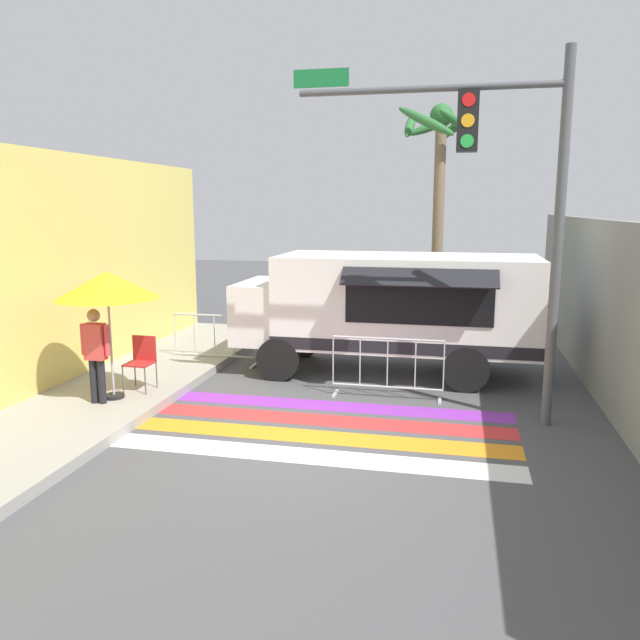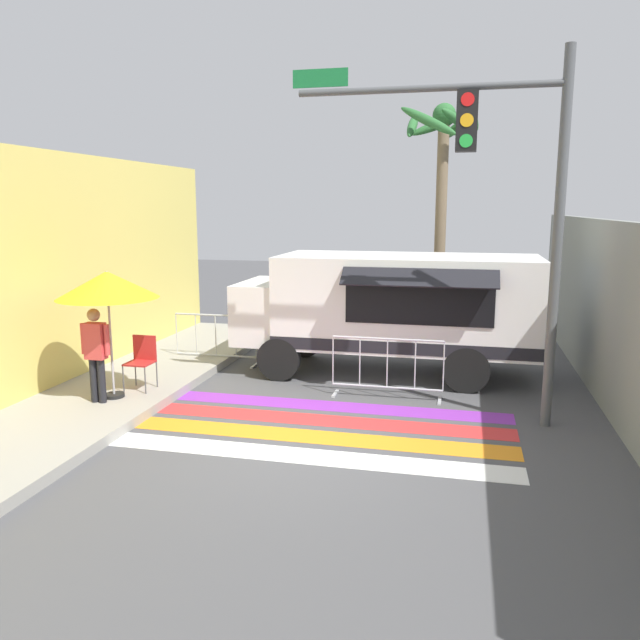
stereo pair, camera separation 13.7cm
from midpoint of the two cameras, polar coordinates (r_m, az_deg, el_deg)
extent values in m
plane|color=#4C4C4F|center=(9.49, -2.00, -11.25)|extent=(60.00, 60.00, 0.00)
cube|color=#99968E|center=(11.66, -26.59, -7.78)|extent=(4.40, 16.00, 0.17)
cube|color=gray|center=(11.98, 24.76, 0.44)|extent=(0.20, 16.00, 3.25)
cube|color=white|center=(9.10, -2.70, -12.22)|extent=(6.40, 0.56, 0.01)
cube|color=orange|center=(9.78, -1.52, -10.55)|extent=(6.40, 0.56, 0.01)
cube|color=red|center=(10.47, -0.52, -9.10)|extent=(6.40, 0.56, 0.01)
cube|color=purple|center=(11.17, 0.36, -7.84)|extent=(6.40, 0.56, 0.01)
cube|color=white|center=(13.02, 7.62, 1.75)|extent=(5.25, 2.25, 1.87)
cube|color=white|center=(13.53, -3.56, 0.85)|extent=(1.85, 2.07, 1.26)
cube|color=#1E232D|center=(13.75, -7.10, 2.27)|extent=(0.06, 1.80, 0.48)
cube|color=black|center=(11.85, 8.66, 1.56)|extent=(2.78, 0.03, 0.84)
cube|color=black|center=(11.58, 8.66, 3.86)|extent=(2.88, 0.43, 0.31)
cube|color=black|center=(12.05, 7.08, -2.59)|extent=(5.25, 0.01, 0.24)
cylinder|color=black|center=(12.69, -4.13, -3.59)|extent=(0.88, 0.22, 0.88)
cylinder|color=black|center=(14.63, -1.84, -1.68)|extent=(0.88, 0.22, 0.88)
cylinder|color=black|center=(12.19, 12.89, -4.41)|extent=(0.88, 0.22, 0.88)
cylinder|color=black|center=(14.20, 12.84, -2.31)|extent=(0.88, 0.22, 0.88)
cylinder|color=#515456|center=(10.32, 20.54, 6.49)|extent=(0.16, 0.16, 5.83)
cylinder|color=#515456|center=(10.37, 9.49, 20.14)|extent=(4.08, 0.11, 0.11)
cube|color=black|center=(10.25, 12.97, 17.26)|extent=(0.32, 0.28, 0.90)
cylinder|color=red|center=(10.16, 13.05, 19.04)|extent=(0.20, 0.02, 0.20)
cylinder|color=#F2A519|center=(10.11, 12.97, 17.36)|extent=(0.20, 0.02, 0.20)
cylinder|color=green|center=(10.08, 12.90, 15.67)|extent=(0.20, 0.02, 0.20)
cube|color=#197238|center=(10.63, -0.30, 21.24)|extent=(0.90, 0.02, 0.28)
cylinder|color=black|center=(11.67, -18.64, -6.61)|extent=(0.36, 0.36, 0.06)
cylinder|color=#B2B2B7|center=(11.41, -18.95, -1.37)|extent=(0.04, 0.04, 2.24)
cone|color=yellow|center=(11.27, -19.21, 3.04)|extent=(1.73, 1.73, 0.47)
cylinder|color=#4C4C51|center=(11.85, -17.88, -5.23)|extent=(0.02, 0.02, 0.49)
cylinder|color=#4C4C51|center=(11.64, -16.02, -5.40)|extent=(0.02, 0.02, 0.49)
cylinder|color=#4C4C51|center=(12.22, -16.86, -4.71)|extent=(0.02, 0.02, 0.49)
cylinder|color=#4C4C51|center=(12.01, -15.03, -4.87)|extent=(0.02, 0.02, 0.49)
cube|color=#B22626|center=(11.87, -16.51, -3.84)|extent=(0.46, 0.46, 0.03)
cube|color=#B22626|center=(11.99, -16.08, -2.46)|extent=(0.46, 0.03, 0.46)
cylinder|color=black|center=(11.40, -20.30, -5.25)|extent=(0.13, 0.13, 0.77)
cylinder|color=black|center=(11.32, -19.66, -5.32)|extent=(0.13, 0.13, 0.77)
cube|color=#CC3F3F|center=(11.20, -20.20, -1.86)|extent=(0.34, 0.20, 0.62)
cylinder|color=#CC3F3F|center=(11.31, -21.15, -1.64)|extent=(0.09, 0.09, 0.53)
cylinder|color=#CC3F3F|center=(11.08, -19.25, -1.77)|extent=(0.09, 0.09, 0.53)
sphere|color=#9E7051|center=(11.12, -20.34, 0.40)|extent=(0.22, 0.22, 0.22)
cylinder|color=#B7BABF|center=(11.41, 5.89, -1.72)|extent=(2.03, 0.04, 0.04)
cylinder|color=#B7BABF|center=(11.63, 5.80, -6.11)|extent=(2.03, 0.04, 0.04)
cylinder|color=#B7BABF|center=(11.67, 0.87, -3.70)|extent=(0.02, 0.02, 0.91)
cylinder|color=#B7BABF|center=(11.58, 3.34, -3.82)|extent=(0.02, 0.02, 0.91)
cylinder|color=#B7BABF|center=(11.51, 5.84, -3.94)|extent=(0.02, 0.02, 0.91)
cylinder|color=#B7BABF|center=(11.47, 8.37, -4.05)|extent=(0.02, 0.02, 0.91)
cylinder|color=#B7BABF|center=(11.45, 10.92, -4.16)|extent=(0.02, 0.02, 0.91)
cube|color=#B7BABF|center=(11.83, 1.10, -6.74)|extent=(0.06, 0.44, 0.03)
cube|color=#B7BABF|center=(11.63, 10.56, -7.23)|extent=(0.06, 0.44, 0.03)
cylinder|color=#B7BABF|center=(13.99, -9.96, 0.42)|extent=(1.90, 0.04, 0.04)
cylinder|color=#B7BABF|center=(14.17, -9.85, -3.21)|extent=(1.90, 0.04, 0.04)
cylinder|color=#B7BABF|center=(14.46, -13.39, -1.23)|extent=(0.02, 0.02, 0.91)
cylinder|color=#B7BABF|center=(14.26, -11.67, -1.32)|extent=(0.02, 0.02, 0.91)
cylinder|color=#B7BABF|center=(14.07, -9.91, -1.41)|extent=(0.02, 0.02, 0.91)
cylinder|color=#B7BABF|center=(13.90, -8.10, -1.50)|extent=(0.02, 0.02, 0.91)
cylinder|color=#B7BABF|center=(13.75, -6.24, -1.59)|extent=(0.02, 0.02, 0.91)
cube|color=#B7BABF|center=(14.57, -13.10, -3.72)|extent=(0.06, 0.44, 0.03)
cube|color=#B7BABF|center=(13.91, -6.39, -4.18)|extent=(0.06, 0.44, 0.03)
cylinder|color=#7A664C|center=(17.06, 10.48, 7.96)|extent=(0.29, 0.29, 5.65)
sphere|color=#2D6B33|center=(17.20, 10.82, 17.91)|extent=(0.60, 0.60, 0.60)
ellipsoid|color=#2D6B33|center=(17.09, 13.35, 17.32)|extent=(0.41, 1.49, 0.64)
ellipsoid|color=#2D6B33|center=(17.74, 11.96, 16.82)|extent=(1.24, 0.84, 0.85)
ellipsoid|color=#2D6B33|center=(17.84, 9.99, 17.06)|extent=(1.40, 0.74, 0.70)
ellipsoid|color=#2D6B33|center=(17.24, 8.00, 17.20)|extent=(0.28, 1.56, 0.92)
ellipsoid|color=#2D6B33|center=(16.41, 9.40, 17.51)|extent=(1.61, 0.90, 0.98)
ellipsoid|color=#2D6B33|center=(16.70, 12.15, 17.30)|extent=(1.08, 0.95, 0.75)
camera|label=1|loc=(0.07, -90.33, -0.06)|focal=35.00mm
camera|label=2|loc=(0.07, 89.67, 0.06)|focal=35.00mm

